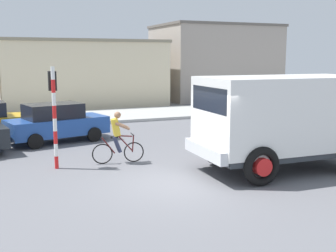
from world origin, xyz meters
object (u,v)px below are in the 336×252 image
Objects in this scene: traffic_light_pole at (54,103)px; car_red_near at (56,122)px; truck_foreground at (284,117)px; cyclist at (118,137)px; pedestrian_near_kerb at (205,107)px.

traffic_light_pole is 4.49m from car_red_near.
truck_foreground is 9.29m from car_red_near.
truck_foreground is 3.18× the size of cyclist.
pedestrian_near_kerb is (6.74, 6.73, -0.02)m from cyclist.
traffic_light_pole reaches higher than truck_foreground.
pedestrian_near_kerb is at bearing 44.95° from cyclist.
pedestrian_near_kerb is at bearing 16.00° from car_red_near.
truck_foreground is 3.38× the size of pedestrian_near_kerb.
traffic_light_pole is 11.01m from pedestrian_near_kerb.
traffic_light_pole is (-6.51, 2.86, 0.40)m from truck_foreground.
traffic_light_pole is 1.98× the size of pedestrian_near_kerb.
car_red_near is 8.44m from pedestrian_near_kerb.
traffic_light_pole is (-1.98, 0.14, 1.20)m from cyclist.
cyclist is (-4.53, 2.72, -0.80)m from truck_foreground.
traffic_light_pole reaches higher than cyclist.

